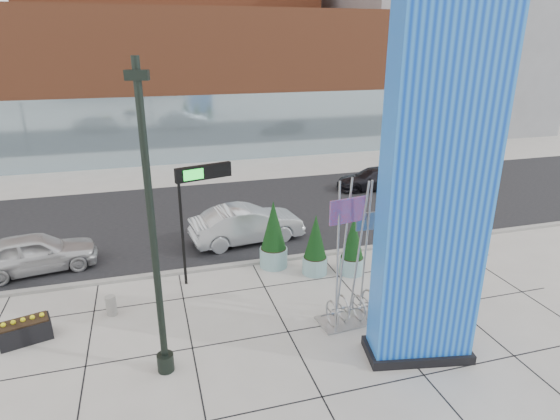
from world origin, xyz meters
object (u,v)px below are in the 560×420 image
object	(u,v)px
public_art_sculpture	(353,286)
blue_pylon	(434,200)
overhead_street_sign	(201,184)
concrete_bollard	(111,306)
car_silver_mid	(247,224)
lamp_post	(155,259)
car_white_west	(35,253)

from	to	relation	value
public_art_sculpture	blue_pylon	bearing A→B (deg)	-67.12
blue_pylon	overhead_street_sign	bearing A→B (deg)	141.49
concrete_bollard	overhead_street_sign	bearing A→B (deg)	23.40
public_art_sculpture	car_silver_mid	size ratio (longest dim) A/B	0.95
lamp_post	overhead_street_sign	distance (m)	5.21
lamp_post	concrete_bollard	distance (m)	4.87
blue_pylon	public_art_sculpture	distance (m)	4.29
lamp_post	car_silver_mid	size ratio (longest dim) A/B	1.64
public_art_sculpture	concrete_bollard	bearing A→B (deg)	156.83
public_art_sculpture	car_silver_mid	world-z (taller)	public_art_sculpture
public_art_sculpture	car_silver_mid	distance (m)	7.52
concrete_bollard	car_white_west	size ratio (longest dim) A/B	0.15
blue_pylon	car_silver_mid	size ratio (longest dim) A/B	1.95
lamp_post	concrete_bollard	bearing A→B (deg)	114.85
public_art_sculpture	car_white_west	xyz separation A→B (m)	(-10.57, 6.74, -0.49)
concrete_bollard	car_silver_mid	bearing A→B (deg)	39.56
lamp_post	car_white_west	xyz separation A→B (m)	(-4.57, 7.60, -2.64)
lamp_post	overhead_street_sign	xyz separation A→B (m)	(1.79, 4.88, 0.44)
overhead_street_sign	lamp_post	bearing A→B (deg)	-125.29
concrete_bollard	overhead_street_sign	distance (m)	5.09
blue_pylon	car_silver_mid	world-z (taller)	blue_pylon
blue_pylon	overhead_street_sign	size ratio (longest dim) A/B	2.20
lamp_post	car_white_west	world-z (taller)	lamp_post
concrete_bollard	overhead_street_sign	world-z (taller)	overhead_street_sign
public_art_sculpture	car_white_west	size ratio (longest dim) A/B	1.05
lamp_post	overhead_street_sign	bearing A→B (deg)	69.87
concrete_bollard	car_silver_mid	xyz separation A→B (m)	(5.70, 4.70, 0.50)
lamp_post	concrete_bollard	size ratio (longest dim) A/B	12.35
lamp_post	concrete_bollard	world-z (taller)	lamp_post
public_art_sculpture	concrete_bollard	distance (m)	8.05
blue_pylon	car_silver_mid	distance (m)	10.66
lamp_post	blue_pylon	bearing A→B (deg)	-10.44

